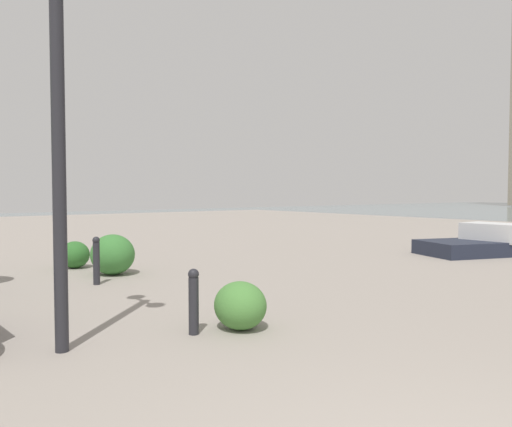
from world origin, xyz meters
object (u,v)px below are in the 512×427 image
(bollard_mid, at_px, (96,260))
(bollard_near, at_px, (194,300))
(lamppost, at_px, (57,77))
(boat, at_px, (493,246))

(bollard_mid, bearing_deg, bollard_near, 177.29)
(bollard_near, bearing_deg, lamppost, 78.34)
(boat, bearing_deg, lamppost, 96.69)
(lamppost, xyz_separation_m, boat, (1.37, -11.73, -2.65))
(lamppost, height_order, boat, lamppost)
(lamppost, height_order, bollard_near, lamppost)
(lamppost, xyz_separation_m, bollard_mid, (3.49, -1.60, -2.41))
(lamppost, bearing_deg, boat, -83.31)
(lamppost, distance_m, boat, 12.10)
(lamppost, relative_size, bollard_mid, 4.97)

